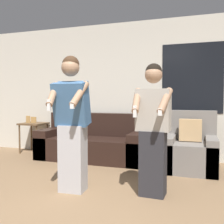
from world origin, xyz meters
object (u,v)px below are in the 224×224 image
at_px(armchair, 190,150).
at_px(couch, 94,143).
at_px(person_left, 72,123).
at_px(person_right, 153,129).
at_px(side_table, 34,127).

bearing_deg(armchair, couch, 173.53).
height_order(person_left, person_right, person_left).
relative_size(side_table, person_left, 0.47).
bearing_deg(person_right, person_left, -169.07).
relative_size(couch, side_table, 2.65).
bearing_deg(armchair, side_table, 173.73).
relative_size(couch, person_right, 1.32).
bearing_deg(side_table, person_left, -44.90).
bearing_deg(armchair, person_right, -106.00).
relative_size(couch, person_left, 1.24).
distance_m(side_table, person_left, 2.72).
bearing_deg(person_right, couch, 132.18).
distance_m(couch, side_table, 1.52).
xyz_separation_m(armchair, person_right, (-0.39, -1.36, 0.48)).
xyz_separation_m(couch, side_table, (-1.49, 0.16, 0.25)).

